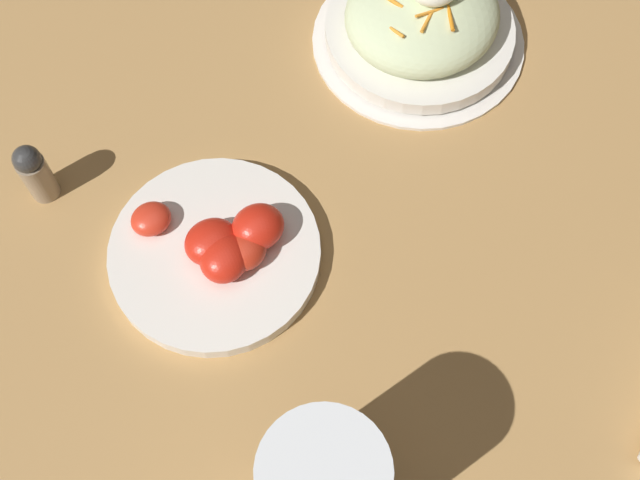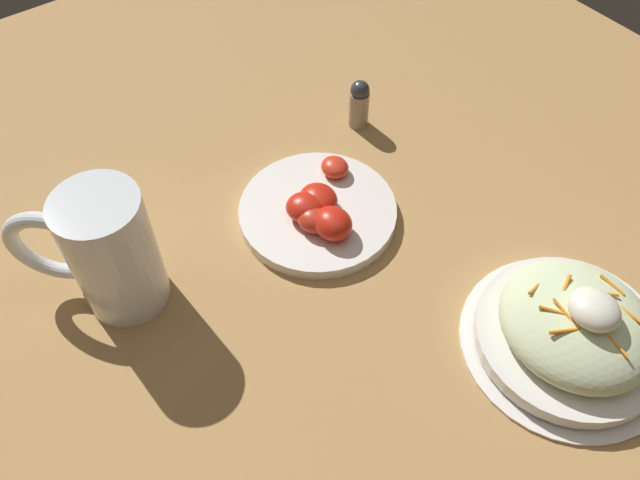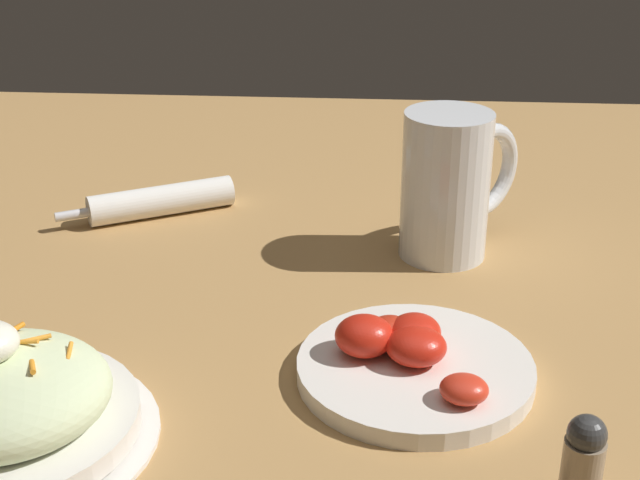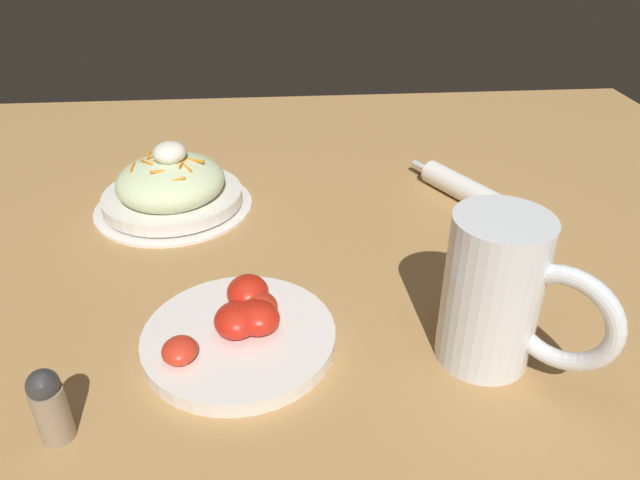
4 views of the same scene
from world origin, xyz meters
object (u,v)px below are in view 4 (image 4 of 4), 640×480
(salad_plate, at_px, (172,188))
(napkin_roll, at_px, (468,191))
(salt_shaker, at_px, (50,405))
(tomato_plate, at_px, (240,330))
(beer_mug, at_px, (496,299))

(salad_plate, height_order, napkin_roll, salad_plate)
(napkin_roll, bearing_deg, salt_shaker, -50.22)
(tomato_plate, xyz_separation_m, salt_shaker, (0.11, -0.15, 0.02))
(salt_shaker, bearing_deg, tomato_plate, 125.83)
(salad_plate, bearing_deg, tomato_plate, 19.52)
(napkin_roll, height_order, tomato_plate, tomato_plate)
(beer_mug, relative_size, tomato_plate, 0.79)
(salad_plate, bearing_deg, beer_mug, 45.62)
(napkin_roll, bearing_deg, tomato_plate, -48.51)
(salad_plate, bearing_deg, napkin_roll, 87.77)
(salad_plate, height_order, beer_mug, beer_mug)
(salt_shaker, bearing_deg, salad_plate, 173.90)
(napkin_roll, height_order, salt_shaker, salt_shaker)
(salad_plate, height_order, tomato_plate, salad_plate)
(tomato_plate, bearing_deg, salt_shaker, -54.17)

